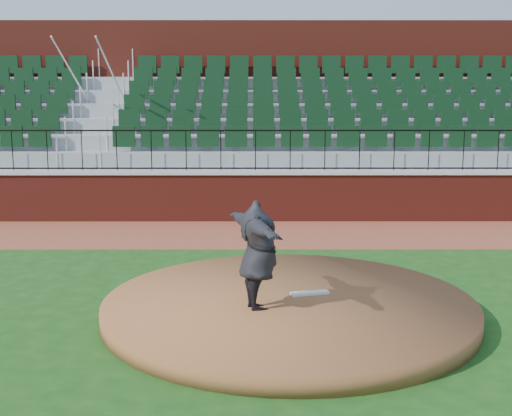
% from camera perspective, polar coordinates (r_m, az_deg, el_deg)
% --- Properties ---
extents(ground, '(90.00, 90.00, 0.00)m').
position_cam_1_polar(ground, '(10.39, 0.02, -8.53)').
color(ground, '#174212').
rests_on(ground, ground).
extents(warning_track, '(34.00, 3.20, 0.01)m').
position_cam_1_polar(warning_track, '(15.61, -0.03, -2.19)').
color(warning_track, brown).
rests_on(warning_track, ground).
extents(field_wall, '(34.00, 0.35, 1.20)m').
position_cam_1_polar(field_wall, '(17.07, -0.04, 0.90)').
color(field_wall, maroon).
rests_on(field_wall, ground).
extents(wall_cap, '(34.00, 0.45, 0.10)m').
position_cam_1_polar(wall_cap, '(16.98, -0.04, 3.07)').
color(wall_cap, '#B7B7B7').
rests_on(wall_cap, field_wall).
extents(wall_railing, '(34.00, 0.05, 1.00)m').
position_cam_1_polar(wall_railing, '(16.92, -0.04, 4.92)').
color(wall_railing, black).
rests_on(wall_railing, wall_cap).
extents(seating_stands, '(34.00, 5.10, 4.60)m').
position_cam_1_polar(seating_stands, '(19.60, -0.05, 7.08)').
color(seating_stands, gray).
rests_on(seating_stands, ground).
extents(concourse_wall, '(34.00, 0.50, 5.50)m').
position_cam_1_polar(concourse_wall, '(22.38, -0.06, 8.60)').
color(concourse_wall, maroon).
rests_on(concourse_wall, ground).
extents(pitchers_mound, '(5.49, 5.49, 0.25)m').
position_cam_1_polar(pitchers_mound, '(10.06, 2.82, -8.43)').
color(pitchers_mound, brown).
rests_on(pitchers_mound, ground).
extents(pitching_rubber, '(0.60, 0.29, 0.04)m').
position_cam_1_polar(pitching_rubber, '(10.26, 4.59, -7.22)').
color(pitching_rubber, white).
rests_on(pitching_rubber, pitchers_mound).
extents(pitcher, '(1.10, 1.98, 1.56)m').
position_cam_1_polar(pitcher, '(9.39, 0.16, -4.01)').
color(pitcher, black).
rests_on(pitcher, pitchers_mound).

